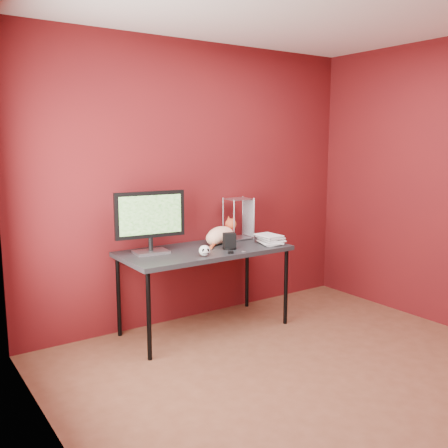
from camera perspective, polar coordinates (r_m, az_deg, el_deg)
room at (r=3.36m, az=12.47°, el=5.00°), size 3.52×3.52×2.61m
desk at (r=4.44m, az=-2.23°, el=-3.48°), size 1.50×0.70×0.75m
monitor at (r=4.25m, az=-8.44°, el=0.57°), size 0.61×0.23×0.53m
cat at (r=4.65m, az=-0.38°, el=-1.23°), size 0.45×0.33×0.24m
skull_mug at (r=4.14m, az=-2.23°, el=-3.06°), size 0.09×0.10×0.09m
speaker at (r=4.41m, az=0.63°, el=-2.02°), size 0.13×0.12×0.14m
book_stack at (r=4.56m, az=4.36°, el=3.68°), size 0.25×0.29×0.97m
wire_rack at (r=4.84m, az=1.67°, el=0.64°), size 0.25×0.20×0.40m
pocket_knife at (r=4.25m, az=-2.22°, el=-3.26°), size 0.09×0.05×0.02m
black_gadget at (r=4.23m, az=0.77°, el=-3.27°), size 0.05×0.04×0.02m
washer at (r=4.31m, az=2.27°, el=-3.16°), size 0.04×0.04×0.00m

